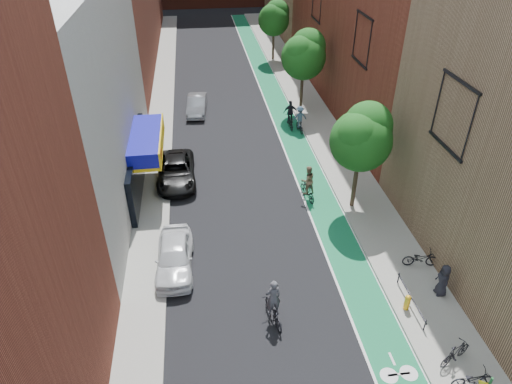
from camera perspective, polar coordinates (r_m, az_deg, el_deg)
name	(u,v)px	position (r m, az deg, el deg)	size (l,w,h in m)	color
ground	(292,364)	(19.26, 4.52, -20.69)	(160.00, 160.00, 0.00)	black
bike_lane	(278,103)	(40.65, 2.70, 11.01)	(2.00, 68.00, 0.01)	#126A44
sidewalk_left	(162,109)	(40.15, -11.72, 10.15)	(2.00, 68.00, 0.15)	gray
sidewalk_right	(305,101)	(41.13, 6.21, 11.23)	(3.00, 68.00, 0.15)	gray
building_left_white	(49,100)	(27.89, -24.48, 10.44)	(8.00, 20.00, 12.00)	silver
tree_near	(362,136)	(25.12, 13.13, 6.84)	(3.40, 3.36, 6.42)	#332619
tree_mid	(304,53)	(37.52, 6.04, 16.84)	(3.55, 3.53, 6.74)	#332619
tree_far	(274,17)	(50.89, 2.29, 20.99)	(3.30, 3.25, 6.21)	#332619
parked_car_white	(174,256)	(22.72, -10.17, -7.90)	(1.77, 4.40, 1.50)	white
parked_car_black	(176,171)	(29.38, -9.95, 2.59)	(2.36, 5.12, 1.42)	black
parked_car_silver	(197,105)	(38.85, -7.40, 10.76)	(1.47, 4.22, 1.39)	#97999F
cyclist_lead	(273,307)	(20.07, 2.16, -14.23)	(1.02, 1.98, 2.20)	black
cyclist_lane_near	(308,185)	(27.31, 6.46, 0.83)	(1.02, 1.90, 2.17)	black
cyclist_lane_mid	(290,118)	(35.95, 4.32, 9.26)	(1.09, 1.82, 2.19)	black
cyclist_lane_far	(300,120)	(35.34, 5.49, 8.95)	(1.16, 1.57, 2.04)	black
parked_bike_near	(473,379)	(19.82, 25.48, -20.37)	(0.57, 1.63, 0.85)	black
parked_bike_mid	(456,353)	(20.25, 23.67, -17.94)	(0.47, 1.65, 0.99)	black
parked_bike_far	(420,258)	(23.86, 19.85, -7.80)	(0.60, 1.73, 0.91)	black
pedestrian	(443,280)	(22.49, 22.35, -10.14)	(0.80, 0.52, 1.65)	black
fire_hydrant	(407,302)	(21.55, 18.39, -12.89)	(0.27, 0.27, 0.79)	gold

